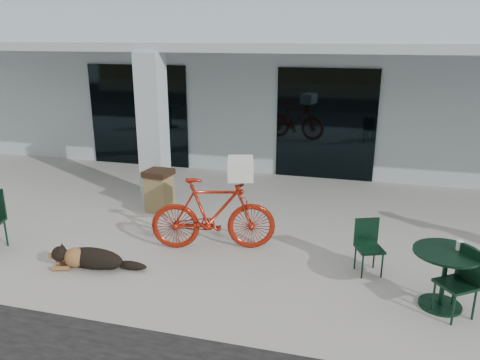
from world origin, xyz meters
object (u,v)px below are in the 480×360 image
(dog, at_px, (93,257))
(cafe_chair_far_a, at_px, (370,248))
(cafe_table_far, at_px, (444,279))
(cafe_chair_far_b, at_px, (456,283))
(bicycle, at_px, (213,214))
(trash_receptacle, at_px, (159,191))

(dog, distance_m, cafe_chair_far_a, 4.19)
(dog, relative_size, cafe_chair_far_a, 1.36)
(dog, xyz_separation_m, cafe_table_far, (5.01, 0.25, 0.21))
(cafe_table_far, bearing_deg, dog, -177.14)
(cafe_table_far, height_order, cafe_chair_far_b, cafe_chair_far_b)
(bicycle, height_order, trash_receptacle, bicycle)
(bicycle, relative_size, trash_receptacle, 2.40)
(cafe_chair_far_a, bearing_deg, cafe_chair_far_b, -61.45)
(trash_receptacle, bearing_deg, cafe_table_far, -24.44)
(cafe_table_far, bearing_deg, trash_receptacle, 155.56)
(bicycle, relative_size, cafe_chair_far_a, 2.50)
(bicycle, distance_m, trash_receptacle, 2.14)
(cafe_table_far, xyz_separation_m, cafe_chair_far_b, (0.12, -0.19, 0.06))
(dog, distance_m, trash_receptacle, 2.56)
(dog, xyz_separation_m, cafe_chair_far_a, (4.07, 0.93, 0.22))
(cafe_chair_far_b, height_order, trash_receptacle, cafe_chair_far_b)
(cafe_chair_far_a, xyz_separation_m, cafe_chair_far_b, (1.05, -0.87, 0.05))
(cafe_chair_far_a, height_order, trash_receptacle, trash_receptacle)
(dog, bearing_deg, bicycle, 19.52)
(cafe_table_far, height_order, trash_receptacle, trash_receptacle)
(cafe_table_far, height_order, cafe_chair_far_a, cafe_chair_far_a)
(trash_receptacle, bearing_deg, cafe_chair_far_b, -25.67)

